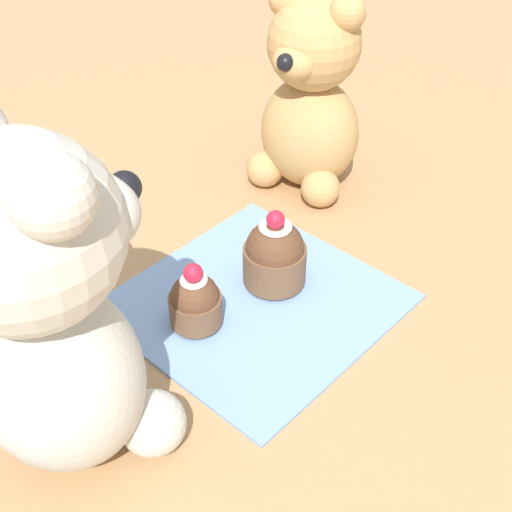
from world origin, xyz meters
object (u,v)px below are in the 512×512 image
object	(u,v)px
teddy_bear_cream	(51,312)
cupcake_near_tan_bear	(275,255)
teddy_bear_tan	(310,99)
cupcake_near_cream_bear	(195,301)

from	to	relation	value
teddy_bear_cream	cupcake_near_tan_bear	distance (m)	0.24
teddy_bear_cream	teddy_bear_tan	world-z (taller)	teddy_bear_cream
teddy_bear_cream	cupcake_near_tan_bear	bearing A→B (deg)	-84.68
teddy_bear_tan	cupcake_near_tan_bear	xyz separation A→B (m)	(-0.09, 0.15, -0.07)
cupcake_near_tan_bear	teddy_bear_cream	bearing A→B (deg)	92.68
teddy_bear_cream	teddy_bear_tan	distance (m)	0.39
cupcake_near_cream_bear	cupcake_near_tan_bear	size ratio (longest dim) A/B	0.81
cupcake_near_cream_bear	teddy_bear_tan	bearing A→B (deg)	-72.63
teddy_bear_cream	cupcake_near_cream_bear	bearing A→B (deg)	-77.41
teddy_bear_tan	cupcake_near_tan_bear	size ratio (longest dim) A/B	2.79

